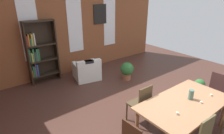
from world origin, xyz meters
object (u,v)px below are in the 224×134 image
vase_on_table (191,95)px  potted_plant_corner (127,70)px  dining_chair_head_right (215,91)px  potted_plant_by_shelf (199,87)px  bookshelf_tall (39,53)px  armchair_white (87,71)px  dining_chair_far_left (141,103)px  dining_table (185,105)px

vase_on_table → potted_plant_corner: vase_on_table is taller
dining_chair_head_right → potted_plant_by_shelf: dining_chair_head_right is taller
bookshelf_tall → armchair_white: size_ratio=2.08×
dining_chair_far_left → armchair_white: size_ratio=0.99×
dining_chair_head_right → armchair_white: bearing=114.2°
dining_table → bookshelf_tall: 4.46m
potted_plant_corner → armchair_white: bearing=139.4°
armchair_white → potted_plant_corner: armchair_white is taller
armchair_white → potted_plant_by_shelf: (2.00, -2.89, -0.03)m
vase_on_table → dining_chair_far_left: (-0.62, 0.75, -0.34)m
potted_plant_corner → dining_table: bearing=-107.5°
vase_on_table → potted_plant_by_shelf: (1.61, 0.59, -0.60)m
dining_table → dining_chair_far_left: 0.89m
potted_plant_by_shelf → bookshelf_tall: bearing=132.1°
dining_table → armchair_white: 3.51m
vase_on_table → bookshelf_tall: 4.51m
vase_on_table → potted_plant_corner: size_ratio=0.34×
vase_on_table → armchair_white: size_ratio=0.21×
dining_table → dining_chair_far_left: (-0.44, 0.75, -0.16)m
armchair_white → potted_plant_by_shelf: bearing=-55.3°
dining_chair_head_right → potted_plant_corner: size_ratio=1.57×
dining_table → vase_on_table: (0.18, 0.00, 0.18)m
armchair_white → dining_chair_far_left: bearing=-94.9°
vase_on_table → dining_chair_far_left: bearing=129.7°
dining_chair_head_right → bookshelf_tall: size_ratio=0.48×
armchair_white → potted_plant_corner: size_ratio=1.58×
dining_table → bookshelf_tall: size_ratio=0.99×
dining_chair_head_right → potted_plant_by_shelf: 0.78m
vase_on_table → dining_chair_head_right: bearing=0.2°
potted_plant_by_shelf → dining_table: bearing=-161.7°
dining_table → potted_plant_corner: bearing=72.5°
vase_on_table → bookshelf_tall: (-1.64, 4.20, 0.15)m
dining_chair_head_right → potted_plant_corner: (-0.53, 2.60, -0.17)m
vase_on_table → dining_chair_far_left: vase_on_table is taller
dining_chair_head_right → dining_chair_far_left: bearing=157.5°
vase_on_table → potted_plant_by_shelf: vase_on_table is taller
dining_chair_far_left → potted_plant_corner: bearing=55.6°
dining_chair_head_right → armchair_white: (-1.56, 3.48, -0.23)m
potted_plant_by_shelf → vase_on_table: bearing=-159.8°
dining_chair_head_right → potted_plant_corner: 2.66m
dining_table → dining_chair_far_left: dining_chair_far_left is taller
potted_plant_by_shelf → dining_chair_head_right: bearing=-126.3°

